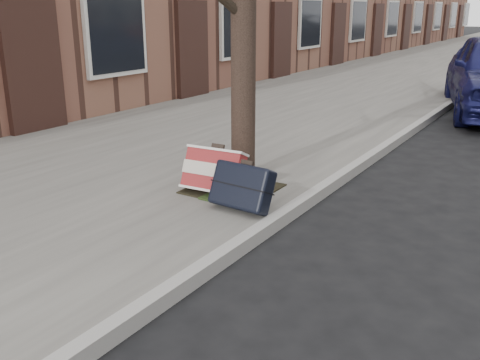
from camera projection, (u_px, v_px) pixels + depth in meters
The scene contains 5 objects.
ground at pixel (379, 303), 3.72m from camera, with size 120.00×120.00×0.00m, color black.
near_sidewalk at pixel (417, 68), 17.65m from camera, with size 5.00×70.00×0.12m, color slate.
dirt_patch at pixel (233, 189), 5.67m from camera, with size 0.85×0.85×0.01m, color black.
suitcase_red at pixel (214, 171), 5.47m from camera, with size 0.62×0.17×0.45m, color maroon.
suitcase_navy at pixel (242, 186), 5.03m from camera, with size 0.60×0.19×0.43m, color black.
Camera 1 is at (0.93, -3.29, 1.96)m, focal length 40.00 mm.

